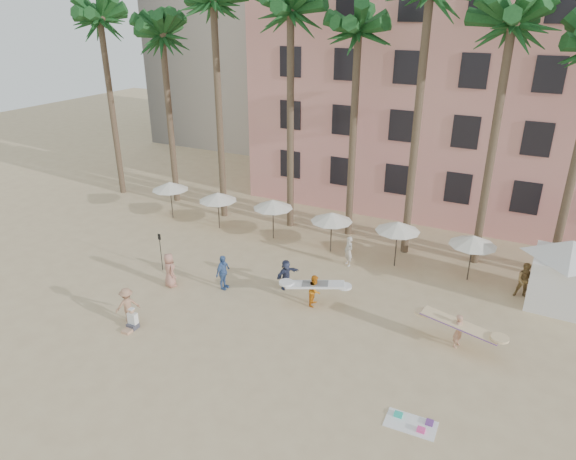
# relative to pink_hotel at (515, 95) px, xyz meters

# --- Properties ---
(ground) EXTENTS (120.00, 120.00, 0.00)m
(ground) POSITION_rel_pink_hotel_xyz_m (-7.00, -26.00, -8.00)
(ground) COLOR #D1B789
(ground) RESTS_ON ground
(pink_hotel) EXTENTS (35.00, 14.00, 16.00)m
(pink_hotel) POSITION_rel_pink_hotel_xyz_m (0.00, 0.00, 0.00)
(pink_hotel) COLOR #EFA191
(pink_hotel) RESTS_ON ground
(palm_row) EXTENTS (44.40, 5.40, 16.30)m
(palm_row) POSITION_rel_pink_hotel_xyz_m (-6.49, -11.00, 4.97)
(palm_row) COLOR brown
(palm_row) RESTS_ON ground
(umbrella_row) EXTENTS (22.50, 2.70, 2.73)m
(umbrella_row) POSITION_rel_pink_hotel_xyz_m (-10.00, -13.50, -5.67)
(umbrella_row) COLOR #332B23
(umbrella_row) RESTS_ON ground
(cabana) EXTENTS (4.64, 4.64, 3.50)m
(cabana) POSITION_rel_pink_hotel_xyz_m (4.48, -13.98, -5.93)
(cabana) COLOR white
(cabana) RESTS_ON ground
(beach_towel) EXTENTS (1.83, 1.05, 0.14)m
(beach_towel) POSITION_rel_pink_hotel_xyz_m (0.03, -25.22, -7.97)
(beach_towel) COLOR white
(beach_towel) RESTS_ON ground
(carrier_yellow) EXTENTS (3.40, 1.24, 1.56)m
(carrier_yellow) POSITION_rel_pink_hotel_xyz_m (0.59, -19.80, -7.08)
(carrier_yellow) COLOR tan
(carrier_yellow) RESTS_ON ground
(carrier_white) EXTENTS (2.93, 1.67, 1.61)m
(carrier_white) POSITION_rel_pink_hotel_xyz_m (-6.36, -19.49, -7.12)
(carrier_white) COLOR orange
(carrier_white) RESTS_ON ground
(beachgoers) EXTENTS (17.81, 11.80, 1.90)m
(beachgoers) POSITION_rel_pink_hotel_xyz_m (-8.34, -19.30, -7.10)
(beachgoers) COLOR beige
(beachgoers) RESTS_ON ground
(paddle) EXTENTS (0.18, 0.04, 2.23)m
(paddle) POSITION_rel_pink_hotel_xyz_m (-15.50, -20.05, -6.59)
(paddle) COLOR black
(paddle) RESTS_ON ground
(seated_man) EXTENTS (0.45, 0.78, 1.02)m
(seated_man) POSITION_rel_pink_hotel_xyz_m (-12.99, -25.20, -7.65)
(seated_man) COLOR #3F3F4C
(seated_man) RESTS_ON ground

